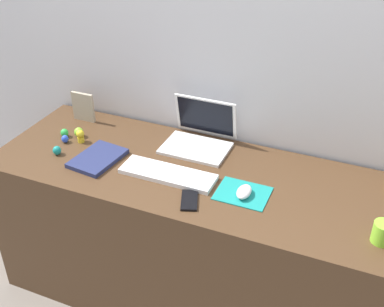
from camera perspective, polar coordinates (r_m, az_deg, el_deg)
The scene contains 16 objects.
ground_plane at distance 2.58m, azimuth 0.78°, elevation -16.04°, with size 6.00×6.00×0.00m, color slate.
back_wall at distance 2.34m, azimuth 4.30°, elevation 3.70°, with size 3.06×0.05×1.62m, color silver.
desk at distance 2.31m, azimuth 0.85°, elevation -9.90°, with size 1.86×0.64×0.74m, color #4C331E.
laptop at distance 2.26m, azimuth 0.95°, elevation 2.30°, with size 0.30×0.26×0.21m.
keyboard at distance 2.07m, azimuth -2.82°, elevation -2.40°, with size 0.41×0.13×0.02m, color white.
mousepad at distance 1.98m, azimuth 5.93°, elevation -4.65°, with size 0.21×0.17×0.00m, color teal.
mouse at distance 1.95m, azimuth 6.09°, elevation -4.46°, with size 0.06×0.10×0.03m, color white.
cell_phone at distance 1.92m, azimuth -0.31°, elevation -5.47°, with size 0.06×0.13×0.01m, color black.
notebook_pad at distance 2.21m, azimuth -10.93°, elevation -0.55°, with size 0.17×0.24×0.02m, color navy.
picture_frame at distance 2.52m, azimuth -12.56°, elevation 5.32°, with size 0.12×0.02×0.15m, color #B2A58C.
coffee_mug at distance 1.85m, azimuth 21.35°, elevation -8.60°, with size 0.07×0.07×0.08m, color #8CDB33.
toy_figurine_teal at distance 2.28m, azimuth -15.47°, elevation 0.35°, with size 0.04×0.04×0.04m, color teal.
toy_figurine_blue at distance 2.37m, azimuth -14.59°, elevation 1.66°, with size 0.03×0.03×0.04m, color blue.
toy_figurine_lime at distance 2.40m, azimuth -13.06°, elevation 2.43°, with size 0.04×0.04×0.05m, color #8CDB33.
toy_figurine_green at distance 2.42m, azimuth -14.64°, elevation 2.33°, with size 0.04×0.04×0.04m, color green.
toy_figurine_yellow at distance 2.35m, azimuth -12.88°, elevation 2.04°, with size 0.04×0.04×0.06m.
Camera 1 is at (0.64, -1.60, 1.91)m, focal length 45.75 mm.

